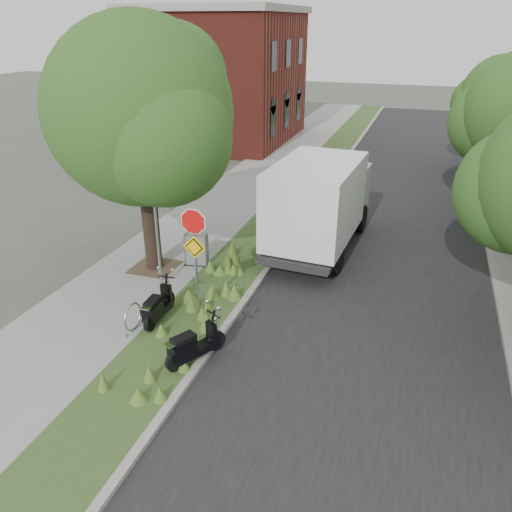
% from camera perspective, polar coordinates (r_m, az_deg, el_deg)
% --- Properties ---
extents(ground, '(120.00, 120.00, 0.00)m').
position_cam_1_polar(ground, '(13.01, -1.97, -9.55)').
color(ground, '#4C5147').
rests_on(ground, ground).
extents(sidewalk_near, '(3.50, 60.00, 0.12)m').
position_cam_1_polar(sidewalk_near, '(22.77, -3.09, 6.37)').
color(sidewalk_near, gray).
rests_on(sidewalk_near, ground).
extents(verge, '(2.00, 60.00, 0.12)m').
position_cam_1_polar(verge, '(21.93, 3.63, 5.61)').
color(verge, '#35491F').
rests_on(verge, ground).
extents(kerb_near, '(0.20, 60.00, 0.13)m').
position_cam_1_polar(kerb_near, '(21.71, 6.18, 5.31)').
color(kerb_near, '#9E9991').
rests_on(kerb_near, ground).
extents(road, '(7.00, 60.00, 0.01)m').
position_cam_1_polar(road, '(21.30, 15.39, 3.96)').
color(road, black).
rests_on(road, ground).
extents(kerb_far, '(0.20, 60.00, 0.13)m').
position_cam_1_polar(kerb_far, '(21.42, 24.72, 2.78)').
color(kerb_far, '#9E9991').
rests_on(kerb_far, ground).
extents(street_tree_main, '(6.21, 5.54, 7.66)m').
position_cam_1_polar(street_tree_main, '(15.31, -13.17, 14.78)').
color(street_tree_main, black).
rests_on(street_tree_main, ground).
extents(bare_post, '(0.08, 0.08, 4.00)m').
position_cam_1_polar(bare_post, '(14.71, -11.34, 3.62)').
color(bare_post, '#A5A8AD').
rests_on(bare_post, ground).
extents(bike_hoop, '(0.06, 0.78, 0.77)m').
position_cam_1_polar(bike_hoop, '(13.37, -13.91, -6.78)').
color(bike_hoop, '#A5A8AD').
rests_on(bike_hoop, ground).
extents(sign_assembly, '(0.94, 0.08, 3.22)m').
position_cam_1_polar(sign_assembly, '(12.84, -7.06, 1.67)').
color(sign_assembly, '#A5A8AD').
rests_on(sign_assembly, ground).
extents(fence_far, '(0.04, 24.00, 1.00)m').
position_cam_1_polar(fence_far, '(21.32, 26.87, 4.01)').
color(fence_far, black).
rests_on(fence_far, ground).
extents(brick_building, '(9.40, 10.40, 8.30)m').
position_cam_1_polar(brick_building, '(34.79, -4.02, 19.92)').
color(brick_building, maroon).
rests_on(brick_building, ground).
extents(far_tree_c, '(4.37, 3.89, 5.93)m').
position_cam_1_polar(far_tree_c, '(28.37, 26.03, 15.84)').
color(far_tree_c, black).
rests_on(far_tree_c, ground).
extents(scooter_near, '(0.38, 1.66, 0.79)m').
position_cam_1_polar(scooter_near, '(13.53, -11.32, -6.05)').
color(scooter_near, black).
rests_on(scooter_near, ground).
extents(scooter_far, '(0.94, 1.54, 0.81)m').
position_cam_1_polar(scooter_far, '(11.90, -7.60, -10.47)').
color(scooter_far, black).
rests_on(scooter_far, ground).
extents(box_truck, '(2.76, 6.29, 2.79)m').
position_cam_1_polar(box_truck, '(17.49, 7.32, 6.36)').
color(box_truck, '#262628').
rests_on(box_truck, ground).
extents(utility_cabinet, '(0.87, 0.66, 1.06)m').
position_cam_1_polar(utility_cabinet, '(16.49, -6.79, 0.75)').
color(utility_cabinet, '#262628').
rests_on(utility_cabinet, ground).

